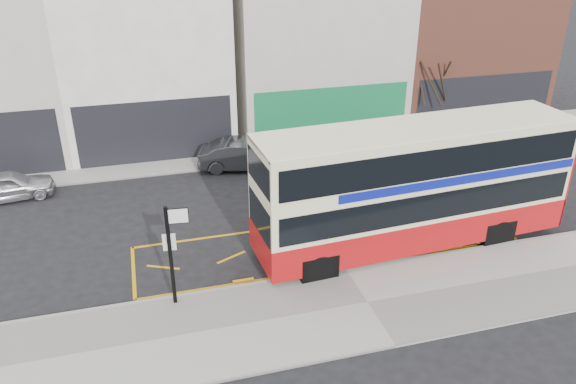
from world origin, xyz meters
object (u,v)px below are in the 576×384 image
object	(u,v)px
double_decker_bus	(415,185)
bus_stop_post	(172,247)
car_white	(448,132)
street_tree_right	(433,69)
car_silver	(8,186)
car_grey	(245,155)

from	to	relation	value
double_decker_bus	bus_stop_post	bearing A→B (deg)	-174.05
car_white	street_tree_right	xyz separation A→B (m)	(-0.47, 1.47, 3.06)
bus_stop_post	car_silver	distance (m)	11.43
double_decker_bus	car_white	xyz separation A→B (m)	(6.63, 8.89, -1.77)
car_grey	street_tree_right	distance (m)	11.24
bus_stop_post	street_tree_right	bearing A→B (deg)	44.53
car_silver	car_white	distance (m)	21.58
bus_stop_post	car_grey	world-z (taller)	bus_stop_post
street_tree_right	car_silver	bearing A→B (deg)	-173.54
car_silver	car_white	size ratio (longest dim) A/B	0.82
bus_stop_post	car_silver	xyz separation A→B (m)	(-6.25, 9.45, -1.51)
car_silver	street_tree_right	size ratio (longest dim) A/B	0.68
car_silver	street_tree_right	bearing A→B (deg)	-90.70
double_decker_bus	car_grey	distance (m)	9.74
street_tree_right	car_white	bearing A→B (deg)	-72.22
car_white	car_silver	bearing A→B (deg)	90.87
double_decker_bus	car_silver	world-z (taller)	double_decker_bus
car_silver	bus_stop_post	bearing A→B (deg)	-153.68
street_tree_right	bus_stop_post	bearing A→B (deg)	-141.43
double_decker_bus	street_tree_right	xyz separation A→B (m)	(6.15, 10.36, 1.29)
bus_stop_post	car_silver	world-z (taller)	bus_stop_post
bus_stop_post	car_white	world-z (taller)	bus_stop_post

